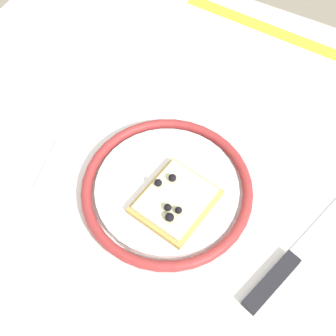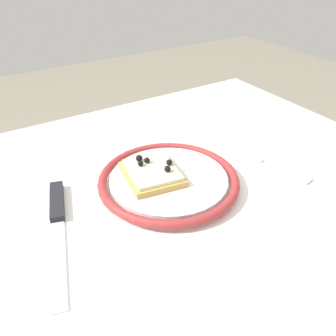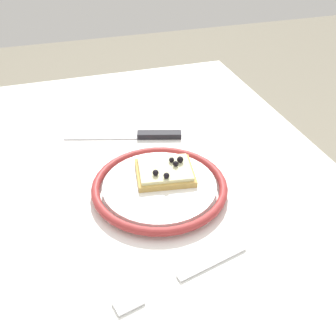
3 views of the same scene
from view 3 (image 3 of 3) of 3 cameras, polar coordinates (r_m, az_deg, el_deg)
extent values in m
cube|color=white|center=(0.71, -5.44, -3.12)|extent=(0.96, 0.76, 0.04)
cylinder|color=#4C4742|center=(1.32, 4.83, -1.30)|extent=(0.05, 0.05, 0.67)
cylinder|color=#4C4742|center=(1.27, -23.25, -6.47)|extent=(0.05, 0.05, 0.67)
cylinder|color=white|center=(0.66, -1.24, -2.93)|extent=(0.19, 0.19, 0.02)
torus|color=maroon|center=(0.66, -1.24, -2.64)|extent=(0.23, 0.23, 0.01)
cube|color=tan|center=(0.67, -0.45, -0.68)|extent=(0.10, 0.11, 0.01)
cube|color=beige|center=(0.67, -0.45, -0.13)|extent=(0.09, 0.10, 0.01)
sphere|color=black|center=(0.68, 0.53, 1.19)|extent=(0.01, 0.01, 0.01)
sphere|color=black|center=(0.68, 1.79, 1.24)|extent=(0.01, 0.01, 0.01)
sphere|color=black|center=(0.67, 1.12, 0.62)|extent=(0.01, 0.01, 0.01)
sphere|color=black|center=(0.65, -1.82, -0.69)|extent=(0.01, 0.01, 0.01)
sphere|color=black|center=(0.64, -0.22, -1.10)|extent=(0.01, 0.01, 0.01)
cube|color=silver|center=(0.82, -9.72, 4.46)|extent=(0.06, 0.15, 0.00)
cube|color=black|center=(0.81, -1.27, 4.86)|extent=(0.05, 0.09, 0.01)
cube|color=silver|center=(0.56, 6.44, -13.46)|extent=(0.04, 0.11, 0.00)
cube|color=silver|center=(0.52, -5.77, -19.01)|extent=(0.03, 0.04, 0.00)
camera|label=1|loc=(0.75, 19.96, 43.54)|focal=48.52mm
camera|label=2|loc=(0.79, -40.40, 23.02)|focal=38.41mm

